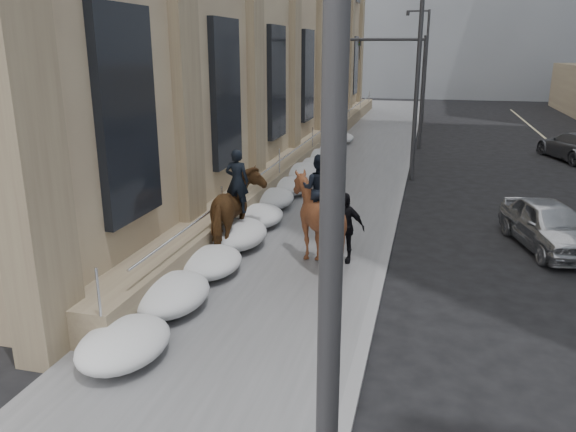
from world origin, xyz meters
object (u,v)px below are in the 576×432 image
object	(u,v)px
pedestrian	(344,227)
car_grey	(576,146)
mounted_horse_right	(317,218)
car_silver	(549,225)
mounted_horse_left	(237,210)

from	to	relation	value
pedestrian	car_grey	xyz separation A→B (m)	(9.02, 16.71, -0.31)
mounted_horse_right	car_grey	distance (m)	19.61
car_silver	pedestrian	bearing A→B (deg)	-167.79
mounted_horse_right	car_silver	bearing A→B (deg)	-149.38
pedestrian	car_grey	size ratio (longest dim) A/B	0.37
pedestrian	car_silver	size ratio (longest dim) A/B	0.45
pedestrian	mounted_horse_left	bearing A→B (deg)	178.28
mounted_horse_left	car_silver	size ratio (longest dim) A/B	0.68
mounted_horse_left	pedestrian	distance (m)	2.92
mounted_horse_right	car_grey	bearing A→B (deg)	-115.70
mounted_horse_right	mounted_horse_left	bearing A→B (deg)	-10.06
pedestrian	car_silver	distance (m)	5.96
mounted_horse_right	car_silver	world-z (taller)	mounted_horse_right
car_silver	car_grey	size ratio (longest dim) A/B	0.81
car_silver	mounted_horse_right	bearing A→B (deg)	-167.50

